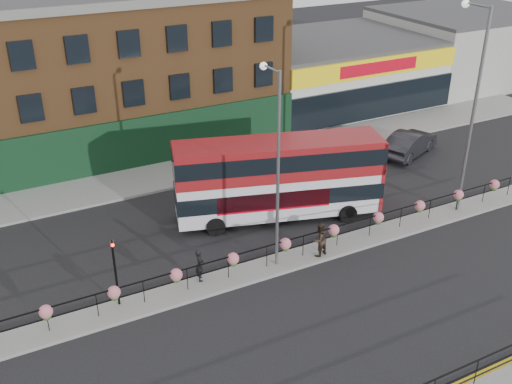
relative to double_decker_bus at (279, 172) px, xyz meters
name	(u,v)px	position (x,y,z in m)	size (l,w,h in m)	color
ground	(285,263)	(-1.98, -4.12, -2.74)	(120.00, 120.00, 0.00)	black
north_pavement	(191,170)	(-1.98, 7.88, -2.67)	(60.00, 4.00, 0.15)	gray
median	(285,262)	(-1.98, -4.12, -2.67)	(60.00, 1.60, 0.15)	gray
brick_building	(88,70)	(-5.98, 15.83, 2.38)	(25.00, 12.21, 10.30)	brown
supermarket	(332,70)	(14.02, 15.78, -0.09)	(15.00, 12.25, 5.30)	silver
warehouse_east	(462,45)	(28.77, 15.88, 0.41)	(14.50, 12.00, 6.30)	#9E9F9A
median_railing	(285,245)	(-1.98, -4.12, -1.70)	(30.04, 0.56, 1.23)	black
double_decker_bus	(279,172)	(0.00, 0.00, 0.00)	(11.32, 5.60, 4.47)	silver
car	(410,143)	(12.11, 3.46, -1.90)	(5.38, 3.63, 1.68)	#232229
pedestrian_a	(200,265)	(-6.19, -3.68, -1.79)	(0.52, 0.67, 1.61)	black
pedestrian_b	(319,239)	(-0.29, -4.46, -1.70)	(1.00, 0.87, 1.78)	black
lamp_column_west	(276,154)	(-2.48, -3.92, 2.96)	(0.34, 1.64, 9.37)	slate
lamp_column_east	(472,94)	(9.13, -3.80, 3.95)	(0.40, 1.94, 11.04)	slate
traffic_light_median	(114,258)	(-9.98, -3.73, -0.27)	(0.15, 0.28, 3.65)	black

